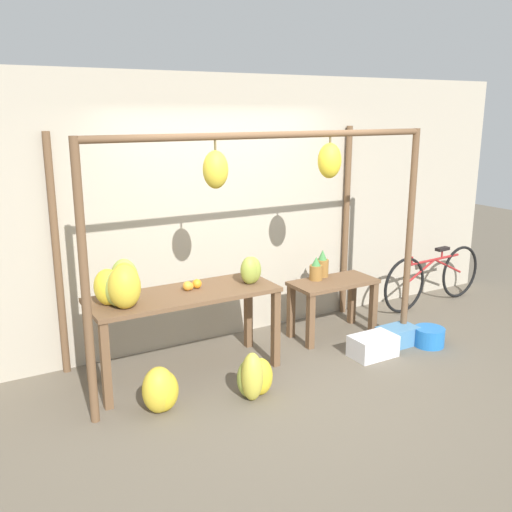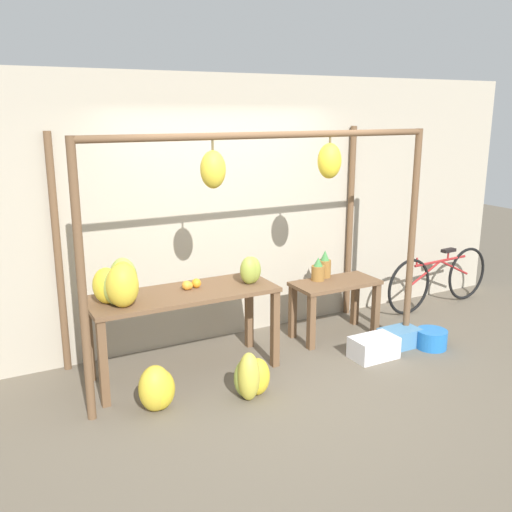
{
  "view_description": "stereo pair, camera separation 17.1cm",
  "coord_description": "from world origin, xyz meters",
  "views": [
    {
      "loc": [
        -2.61,
        -3.93,
        2.44
      ],
      "look_at": [
        0.07,
        0.72,
        1.06
      ],
      "focal_mm": 40.0,
      "sensor_mm": 36.0,
      "label": 1
    },
    {
      "loc": [
        -2.46,
        -4.01,
        2.44
      ],
      "look_at": [
        0.07,
        0.72,
        1.06
      ],
      "focal_mm": 40.0,
      "sensor_mm": 36.0,
      "label": 2
    }
  ],
  "objects": [
    {
      "name": "display_table_main",
      "position": [
        -0.7,
        0.72,
        0.69
      ],
      "size": [
        1.75,
        0.64,
        0.81
      ],
      "color": "brown",
      "rests_on": "ground_plane"
    },
    {
      "name": "fruit_crate_white",
      "position": [
        1.11,
        0.14,
        0.11
      ],
      "size": [
        0.46,
        0.29,
        0.22
      ],
      "color": "silver",
      "rests_on": "ground_plane"
    },
    {
      "name": "blue_bucket",
      "position": [
        1.81,
        0.05,
        0.1
      ],
      "size": [
        0.32,
        0.32,
        0.2
      ],
      "color": "blue",
      "rests_on": "ground_plane"
    },
    {
      "name": "papaya_pile",
      "position": [
        -0.02,
        0.68,
        0.94
      ],
      "size": [
        0.24,
        0.25,
        0.27
      ],
      "color": "#93A33D",
      "rests_on": "display_table_main"
    },
    {
      "name": "display_table_side",
      "position": [
        1.09,
        0.81,
        0.49
      ],
      "size": [
        0.95,
        0.47,
        0.63
      ],
      "color": "brown",
      "rests_on": "ground_plane"
    },
    {
      "name": "orange_pile",
      "position": [
        -0.6,
        0.78,
        0.85
      ],
      "size": [
        0.19,
        0.12,
        0.09
      ],
      "color": "orange",
      "rests_on": "display_table_main"
    },
    {
      "name": "shop_wall_back",
      "position": [
        0.0,
        1.43,
        1.4
      ],
      "size": [
        8.0,
        0.08,
        2.8
      ],
      "color": "#B2A893",
      "rests_on": "ground_plane"
    },
    {
      "name": "pineapple_cluster",
      "position": [
        1.02,
        0.97,
        0.75
      ],
      "size": [
        0.28,
        0.21,
        0.31
      ],
      "color": "olive",
      "rests_on": "display_table_side"
    },
    {
      "name": "parked_bicycle",
      "position": [
        2.84,
        0.99,
        0.37
      ],
      "size": [
        1.77,
        0.16,
        0.74
      ],
      "color": "black",
      "rests_on": "ground_plane"
    },
    {
      "name": "banana_pile_on_table",
      "position": [
        -1.29,
        0.67,
        0.99
      ],
      "size": [
        0.44,
        0.49,
        0.38
      ],
      "color": "yellow",
      "rests_on": "display_table_main"
    },
    {
      "name": "banana_pile_ground_right",
      "position": [
        -0.36,
        0.0,
        0.19
      ],
      "size": [
        0.41,
        0.35,
        0.44
      ],
      "color": "yellow",
      "rests_on": "ground_plane"
    },
    {
      "name": "ground_plane",
      "position": [
        0.0,
        0.0,
        0.0
      ],
      "size": [
        20.0,
        20.0,
        0.0
      ],
      "primitive_type": "plane",
      "color": "#665B4C"
    },
    {
      "name": "banana_pile_ground_left",
      "position": [
        -1.15,
        0.18,
        0.19
      ],
      "size": [
        0.38,
        0.35,
        0.4
      ],
      "color": "yellow",
      "rests_on": "ground_plane"
    },
    {
      "name": "fruit_crate_purple",
      "position": [
        1.53,
        0.24,
        0.1
      ],
      "size": [
        0.41,
        0.27,
        0.2
      ],
      "color": "#4C84B2",
      "rests_on": "ground_plane"
    },
    {
      "name": "stall_awning",
      "position": [
        0.02,
        0.57,
        1.57
      ],
      "size": [
        3.41,
        1.18,
        2.26
      ],
      "color": "brown",
      "rests_on": "ground_plane"
    }
  ]
}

